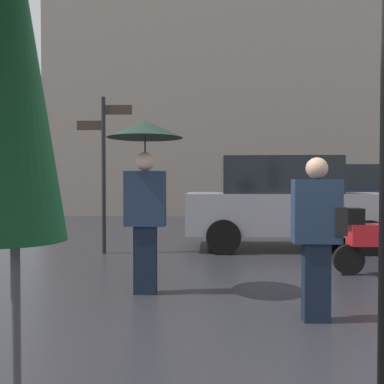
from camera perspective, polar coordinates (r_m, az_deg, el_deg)
The scene contains 8 objects.
folded_patio_umbrella_near at distance 1.75m, azimuth -23.39°, elevation 12.54°, with size 0.41×0.41×2.48m.
pedestrian_with_umbrella at distance 5.22m, azimuth -6.48°, elevation 3.85°, with size 0.95×0.95×2.17m.
pedestrian_with_bag at distance 4.36m, azimuth 16.95°, elevation -4.85°, with size 0.51×0.24×1.65m.
parked_scooter at distance 6.85m, azimuth 24.37°, elevation -5.83°, with size 1.45×0.32×1.23m.
parked_car_left at distance 8.97m, azimuth 12.62°, elevation -1.35°, with size 4.26×1.85×1.92m.
parked_car_right at distance 13.19m, azimuth 23.93°, elevation -0.64°, with size 4.21×1.86×1.89m.
street_signpost at distance 8.28m, azimuth -12.05°, elevation 4.47°, with size 1.08×0.08×3.06m.
building_block at distance 19.65m, azimuth 4.08°, elevation 23.98°, with size 14.68×3.05×17.88m, color gray.
Camera 1 is at (-0.53, -2.54, 1.41)m, focal length 38.72 mm.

